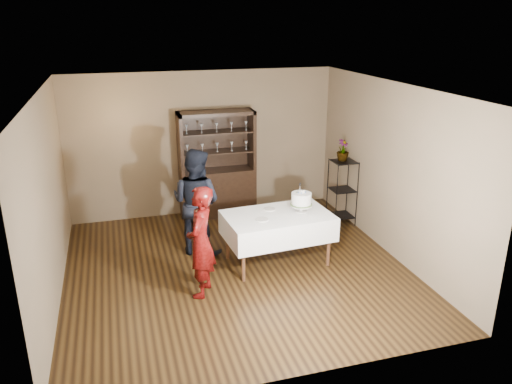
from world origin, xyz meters
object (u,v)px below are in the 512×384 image
china_hutch (217,182)px  plant_etagere (342,190)px  cake_table (278,226)px  potted_plant (343,150)px  woman (201,242)px  man (196,202)px  cake (301,200)px

china_hutch → plant_etagere: size_ratio=1.67×
china_hutch → cake_table: bearing=-78.2°
potted_plant → woman: bearing=-148.4°
man → cake: (1.50, -0.69, 0.12)m
plant_etagere → cake: 1.70m
cake_table → potted_plant: bearing=36.4°
cake_table → man: bearing=147.6°
cake → woman: bearing=-159.7°
plant_etagere → woman: size_ratio=0.77×
man → potted_plant: (2.72, 0.47, 0.52)m
man → cake: size_ratio=3.67×
woman → cake: bearing=135.1°
potted_plant → china_hutch: bearing=153.8°
woman → plant_etagere: bearing=145.7°
woman → potted_plant: potted_plant is taller
woman → man: (0.17, 1.30, 0.08)m
china_hutch → cake: size_ratio=4.27×
potted_plant → plant_etagere: bearing=-65.9°
woman → cake_table: bearing=139.6°
china_hutch → woman: 2.91m
china_hutch → man: 1.64m
man → cake: bearing=-163.8°
man → woman: bearing=123.6°
woman → potted_plant: bearing=146.4°
cake_table → man: size_ratio=0.96×
china_hutch → plant_etagere: 2.33m
china_hutch → plant_etagere: china_hutch is taller
cake_table → woman: size_ratio=1.07×
woman → man: bearing=-162.5°
china_hutch → woman: china_hutch is taller
plant_etagere → woman: (-2.90, -1.74, 0.12)m
cake_table → woman: woman is taller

